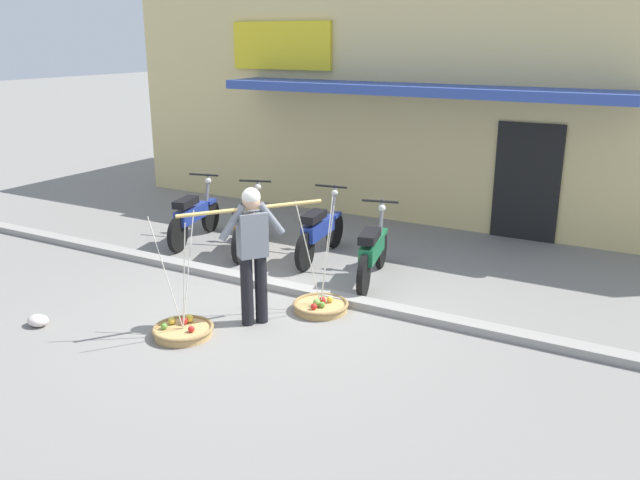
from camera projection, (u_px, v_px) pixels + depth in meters
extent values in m
plane|color=gray|center=(267.00, 310.00, 8.41)|extent=(90.00, 90.00, 0.00)
cube|color=gray|center=(295.00, 289.00, 8.98)|extent=(20.00, 0.24, 0.10)
cylinder|color=black|center=(247.00, 291.00, 7.88)|extent=(0.15, 0.15, 0.86)
cylinder|color=black|center=(261.00, 289.00, 7.95)|extent=(0.15, 0.15, 0.86)
cube|color=slate|center=(252.00, 235.00, 7.71)|extent=(0.36, 0.39, 0.54)
sphere|color=tan|center=(251.00, 201.00, 7.59)|extent=(0.21, 0.21, 0.21)
sphere|color=silver|center=(251.00, 197.00, 7.57)|extent=(0.22, 0.22, 0.22)
cylinder|color=slate|center=(232.00, 223.00, 7.56)|extent=(0.27, 0.33, 0.43)
cylinder|color=slate|center=(271.00, 218.00, 7.75)|extent=(0.27, 0.33, 0.43)
cylinder|color=tan|center=(251.00, 208.00, 7.61)|extent=(1.08, 1.46, 0.04)
cylinder|color=tan|center=(183.00, 332.00, 7.68)|extent=(0.67, 0.67, 0.09)
torus|color=olive|center=(183.00, 328.00, 7.66)|extent=(0.72, 0.72, 0.05)
sphere|color=#669E3C|center=(164.00, 326.00, 7.64)|extent=(0.08, 0.08, 0.08)
sphere|color=gold|center=(172.00, 321.00, 7.77)|extent=(0.09, 0.09, 0.09)
sphere|color=yellow|center=(189.00, 318.00, 7.83)|extent=(0.10, 0.10, 0.10)
sphere|color=red|center=(191.00, 329.00, 7.56)|extent=(0.08, 0.08, 0.08)
sphere|color=red|center=(184.00, 321.00, 7.76)|extent=(0.09, 0.09, 0.09)
cylinder|color=silver|center=(188.00, 270.00, 7.59)|extent=(0.01, 0.32, 1.36)
cylinder|color=silver|center=(166.00, 274.00, 7.46)|extent=(0.28, 0.17, 1.36)
cylinder|color=silver|center=(184.00, 278.00, 7.34)|extent=(0.28, 0.17, 1.36)
cylinder|color=tan|center=(321.00, 308.00, 8.38)|extent=(0.67, 0.67, 0.09)
torus|color=olive|center=(321.00, 304.00, 8.36)|extent=(0.72, 0.72, 0.05)
sphere|color=red|center=(314.00, 307.00, 8.19)|extent=(0.08, 0.08, 0.08)
sphere|color=#63993A|center=(322.00, 305.00, 8.25)|extent=(0.08, 0.08, 0.08)
sphere|color=red|center=(322.00, 300.00, 8.37)|extent=(0.09, 0.09, 0.09)
sphere|color=gold|center=(330.00, 299.00, 8.41)|extent=(0.08, 0.08, 0.08)
sphere|color=#72B143|center=(317.00, 303.00, 8.29)|extent=(0.10, 0.10, 0.10)
cylinder|color=silver|center=(327.00, 250.00, 8.29)|extent=(0.01, 0.32, 1.36)
cylinder|color=silver|center=(308.00, 254.00, 8.16)|extent=(0.28, 0.17, 1.36)
cylinder|color=silver|center=(327.00, 257.00, 8.04)|extent=(0.28, 0.17, 1.36)
cylinder|color=black|center=(210.00, 216.00, 11.76)|extent=(0.21, 0.58, 0.58)
cylinder|color=black|center=(178.00, 235.00, 10.63)|extent=(0.21, 0.58, 0.58)
cube|color=navy|center=(210.00, 201.00, 11.69)|extent=(0.20, 0.30, 0.06)
cube|color=navy|center=(192.00, 214.00, 11.04)|extent=(0.40, 0.92, 0.24)
cube|color=black|center=(186.00, 202.00, 10.80)|extent=(0.34, 0.60, 0.12)
cylinder|color=slate|center=(207.00, 196.00, 11.56)|extent=(0.13, 0.30, 0.76)
cylinder|color=black|center=(204.00, 175.00, 11.37)|extent=(0.53, 0.16, 0.04)
sphere|color=silver|center=(208.00, 181.00, 11.56)|extent=(0.11, 0.11, 0.11)
cylinder|color=black|center=(259.00, 223.00, 11.28)|extent=(0.27, 0.57, 0.58)
cylinder|color=black|center=(239.00, 245.00, 10.11)|extent=(0.27, 0.57, 0.58)
cube|color=orange|center=(259.00, 209.00, 11.20)|extent=(0.23, 0.31, 0.06)
cube|color=orange|center=(248.00, 222.00, 10.53)|extent=(0.49, 0.91, 0.24)
cube|color=black|center=(244.00, 210.00, 10.29)|extent=(0.40, 0.60, 0.12)
cylinder|color=slate|center=(257.00, 203.00, 11.07)|extent=(0.16, 0.30, 0.76)
cylinder|color=black|center=(255.00, 181.00, 10.88)|extent=(0.52, 0.22, 0.04)
sphere|color=silver|center=(258.00, 187.00, 11.07)|extent=(0.11, 0.11, 0.11)
cylinder|color=black|center=(335.00, 230.00, 10.87)|extent=(0.15, 0.59, 0.58)
cylinder|color=black|center=(305.00, 252.00, 9.78)|extent=(0.15, 0.59, 0.58)
cube|color=navy|center=(335.00, 215.00, 10.80)|extent=(0.17, 0.29, 0.06)
cube|color=navy|center=(318.00, 229.00, 10.17)|extent=(0.31, 0.92, 0.24)
cube|color=black|center=(314.00, 217.00, 9.94)|extent=(0.29, 0.58, 0.12)
cylinder|color=slate|center=(333.00, 209.00, 10.67)|extent=(0.10, 0.30, 0.76)
cylinder|color=black|center=(331.00, 186.00, 10.48)|extent=(0.54, 0.10, 0.04)
sphere|color=silver|center=(335.00, 193.00, 10.67)|extent=(0.11, 0.11, 0.11)
cylinder|color=black|center=(381.00, 249.00, 9.92)|extent=(0.21, 0.58, 0.58)
cylinder|color=black|center=(364.00, 276.00, 8.78)|extent=(0.21, 0.58, 0.58)
cube|color=#19663D|center=(382.00, 232.00, 9.85)|extent=(0.20, 0.30, 0.06)
cube|color=#19663D|center=(372.00, 249.00, 9.20)|extent=(0.40, 0.92, 0.24)
cube|color=black|center=(370.00, 236.00, 8.96)|extent=(0.34, 0.60, 0.12)
cylinder|color=slate|center=(380.00, 226.00, 9.72)|extent=(0.13, 0.30, 0.76)
cylinder|color=black|center=(380.00, 201.00, 9.53)|extent=(0.53, 0.16, 0.04)
sphere|color=silver|center=(382.00, 208.00, 9.72)|extent=(0.11, 0.11, 0.11)
cube|color=#DBC684|center=(464.00, 100.00, 13.79)|extent=(13.00, 5.00, 4.20)
cube|color=#334CA3|center=(412.00, 90.00, 11.17)|extent=(7.15, 1.00, 0.16)
cube|color=yellow|center=(281.00, 46.00, 12.71)|extent=(2.20, 0.08, 0.90)
cube|color=black|center=(527.00, 182.00, 11.10)|extent=(1.10, 0.06, 2.00)
ellipsoid|color=silver|center=(38.00, 320.00, 7.94)|extent=(0.28, 0.22, 0.14)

